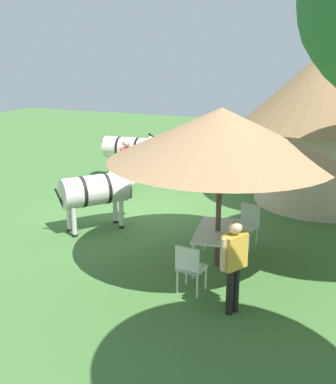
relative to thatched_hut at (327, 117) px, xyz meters
name	(u,v)px	position (x,y,z in m)	size (l,w,h in m)	color
ground_plane	(147,220)	(3.24, -3.79, -2.37)	(36.00, 36.00, 0.00)	#447336
thatched_hut	(327,117)	(0.00, 0.00, 0.00)	(4.59, 4.59, 4.23)	beige
shade_umbrella	(221,134)	(5.06, -1.41, 0.24)	(4.20, 4.20, 3.09)	brown
patio_dining_table	(218,234)	(5.06, -1.41, -1.71)	(1.56, 1.03, 0.74)	silver
patio_chair_east_end	(190,266)	(6.32, -1.52, -1.84)	(0.46, 0.48, 0.90)	silver
patio_chair_near_hut	(248,222)	(3.83, -1.12, -1.84)	(0.51, 0.53, 0.90)	silver
guest_beside_umbrella	(234,258)	(6.65, -0.67, -1.41)	(0.52, 0.37, 1.58)	black
standing_watcher	(127,163)	(1.84, -5.06, -1.33)	(0.53, 0.43, 1.72)	black
zebra_nearest_camera	(96,190)	(4.26, -4.59, -1.41)	(1.85, 1.60, 1.49)	silver
zebra_by_umbrella	(131,148)	(-0.02, -5.88, -1.34)	(0.82, 2.34, 1.57)	silver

